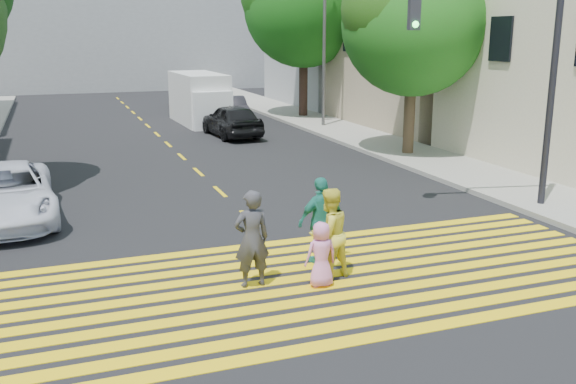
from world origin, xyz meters
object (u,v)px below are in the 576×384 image
white_sedan (5,194)px  silver_car (188,97)px  pedestrian_woman (329,234)px  pedestrian_extra (322,220)px  dark_car_near (232,120)px  white_van (200,100)px  tree_right_far (305,0)px  dark_car_parked (233,108)px  tree_right_near (415,16)px  pedestrian_child (321,254)px  pedestrian_man (252,239)px  traffic_signal (514,63)px

white_sedan → silver_car: size_ratio=1.16×
pedestrian_woman → pedestrian_extra: size_ratio=0.99×
pedestrian_extra → dark_car_near: 17.06m
white_van → silver_car: bearing=81.2°
dark_car_near → white_van: bearing=-89.6°
tree_right_far → pedestrian_woman: 24.93m
dark_car_parked → dark_car_near: bearing=-100.1°
tree_right_near → pedestrian_child: size_ratio=6.17×
tree_right_near → dark_car_near: tree_right_near is taller
tree_right_near → pedestrian_woman: bearing=-127.4°
tree_right_far → pedestrian_extra: tree_right_far is taller
white_van → pedestrian_woman: bearing=-98.2°
pedestrian_child → white_van: (2.83, 22.81, 0.61)m
tree_right_near → pedestrian_woman: size_ratio=4.33×
pedestrian_child → white_sedan: size_ratio=0.25×
tree_right_near → tree_right_far: bearing=88.0°
dark_car_parked → pedestrian_woman: bearing=-95.1°
pedestrian_woman → pedestrian_extra: pedestrian_extra is taller
white_sedan → dark_car_near: dark_car_near is taller
pedestrian_extra → white_sedan: (-6.39, 5.61, -0.20)m
tree_right_near → silver_car: (-4.64, 19.93, -4.67)m
pedestrian_man → traffic_signal: 9.01m
tree_right_near → white_sedan: bearing=-163.7°
pedestrian_extra → white_van: bearing=-103.5°
pedestrian_woman → traffic_signal: (6.46, 2.90, 3.05)m
pedestrian_child → tree_right_near: bearing=-128.2°
pedestrian_child → traffic_signal: traffic_signal is taller
pedestrian_woman → dark_car_near: 17.92m
tree_right_near → white_van: size_ratio=1.40×
dark_car_near → traffic_signal: 15.54m
dark_car_near → white_van: 4.81m
dark_car_near → pedestrian_child: bearing=75.7°
dark_car_parked → white_sedan: bearing=-116.4°
pedestrian_man → dark_car_near: size_ratio=0.42×
pedestrian_woman → pedestrian_child: 0.55m
pedestrian_man → white_sedan: bearing=-55.5°
white_sedan → tree_right_far: bearing=44.9°
pedestrian_child → pedestrian_extra: pedestrian_extra is taller
tree_right_far → traffic_signal: bearing=-96.0°
tree_right_far → white_van: (-6.05, -0.31, -5.16)m
white_sedan → tree_right_near: bearing=13.3°
pedestrian_extra → white_sedan: 8.51m
pedestrian_man → traffic_signal: traffic_signal is taller
white_van → tree_right_far: bearing=1.1°
tree_right_far → dark_car_near: bearing=-138.1°
pedestrian_extra → dark_car_parked: pedestrian_extra is taller
pedestrian_man → traffic_signal: size_ratio=0.31×
pedestrian_child → dark_car_near: 18.32m
traffic_signal → dark_car_near: bearing=115.7°
dark_car_parked → traffic_signal: bearing=-78.8°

